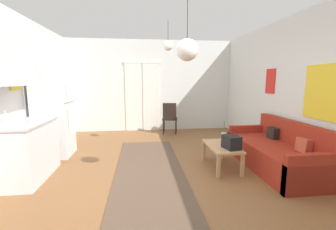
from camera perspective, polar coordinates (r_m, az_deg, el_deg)
The scene contains 13 objects.
ground_plane at distance 3.67m, azimuth -1.27°, elevation -16.74°, with size 5.51×7.75×0.10m, color brown.
wall_back at distance 6.93m, azimuth -4.38°, elevation 7.28°, with size 5.11×0.13×2.72m.
wall_right at distance 4.35m, azimuth 33.78°, elevation 5.02°, with size 0.12×7.35×2.72m.
area_rug at distance 3.96m, azimuth -4.77°, elevation -13.91°, with size 1.14×3.59×0.01m, color brown.
couch at distance 4.45m, azimuth 26.05°, elevation -8.66°, with size 0.87×1.98×0.82m.
coffee_table at distance 4.10m, azimuth 13.45°, elevation -8.23°, with size 0.48×0.89×0.41m.
bamboo_vase at distance 4.29m, azimuth 13.94°, elevation -5.48°, with size 0.10×0.10×0.39m.
handbag at distance 3.90m, azimuth 15.76°, elevation -6.59°, with size 0.27×0.32×0.33m.
refrigerator at distance 5.06m, azimuth -27.00°, elevation 0.61°, with size 0.65×0.66×1.79m.
kitchen_counter at distance 4.10m, azimuth -33.15°, elevation -2.78°, with size 0.62×1.12×2.13m.
accent_chair at distance 6.44m, azimuth 0.44°, elevation -0.45°, with size 0.49×0.47×0.90m.
pendant_lamp_near at distance 3.05m, azimuth 4.84°, elevation 16.09°, with size 0.29×0.29×0.94m.
pendant_lamp_far at distance 4.82m, azimuth 0.01°, elevation 17.19°, with size 0.20×0.20×0.58m.
Camera 1 is at (-0.32, -3.30, 1.54)m, focal length 24.07 mm.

